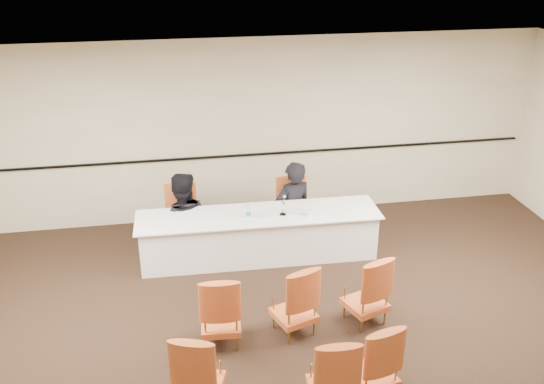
{
  "coord_description": "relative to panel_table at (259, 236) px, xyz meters",
  "views": [
    {
      "loc": [
        -1.12,
        -5.28,
        4.61
      ],
      "look_at": [
        0.28,
        2.6,
        1.02
      ],
      "focal_mm": 40.0,
      "sensor_mm": 36.0,
      "label": 1
    }
  ],
  "objects": [
    {
      "name": "floor",
      "position": [
        -0.08,
        -2.53,
        -0.36
      ],
      "size": [
        10.0,
        10.0,
        0.0
      ],
      "primitive_type": "plane",
      "color": "black",
      "rests_on": "ground"
    },
    {
      "name": "ceiling",
      "position": [
        -0.08,
        -2.53,
        2.64
      ],
      "size": [
        10.0,
        10.0,
        0.0
      ],
      "primitive_type": "plane",
      "rotation": [
        3.14,
        0.0,
        0.0
      ],
      "color": "white",
      "rests_on": "ground"
    },
    {
      "name": "wall_back",
      "position": [
        -0.08,
        1.47,
        1.14
      ],
      "size": [
        10.0,
        0.04,
        3.0
      ],
      "primitive_type": "cube",
      "color": "beige",
      "rests_on": "ground"
    },
    {
      "name": "wall_rail",
      "position": [
        -0.08,
        1.43,
        0.74
      ],
      "size": [
        9.8,
        0.04,
        0.03
      ],
      "primitive_type": "cube",
      "color": "black",
      "rests_on": "wall_back"
    },
    {
      "name": "panel_table",
      "position": [
        0.0,
        0.0,
        0.0
      ],
      "size": [
        3.57,
        0.91,
        0.71
      ],
      "primitive_type": null,
      "rotation": [
        0.0,
        0.0,
        -0.02
      ],
      "color": "white",
      "rests_on": "ground"
    },
    {
      "name": "panelist_main",
      "position": [
        0.62,
        0.52,
        0.05
      ],
      "size": [
        0.73,
        0.59,
        1.75
      ],
      "primitive_type": "imported",
      "rotation": [
        0.0,
        0.0,
        3.45
      ],
      "color": "black",
      "rests_on": "ground"
    },
    {
      "name": "panelist_main_chair",
      "position": [
        0.62,
        0.52,
        0.12
      ],
      "size": [
        0.51,
        0.51,
        0.95
      ],
      "primitive_type": null,
      "rotation": [
        0.0,
        0.0,
        -0.02
      ],
      "color": "#AB4C1E",
      "rests_on": "ground"
    },
    {
      "name": "panelist_second",
      "position": [
        -1.1,
        0.56,
        -0.04
      ],
      "size": [
        0.87,
        0.69,
        1.77
      ],
      "primitive_type": "imported",
      "rotation": [
        0.0,
        0.0,
        3.16
      ],
      "color": "black",
      "rests_on": "ground"
    },
    {
      "name": "panelist_second_chair",
      "position": [
        -1.1,
        0.56,
        0.12
      ],
      "size": [
        0.51,
        0.51,
        0.95
      ],
      "primitive_type": null,
      "rotation": [
        0.0,
        0.0,
        -0.02
      ],
      "color": "#AB4C1E",
      "rests_on": "ground"
    },
    {
      "name": "papers",
      "position": [
        0.55,
        -0.01,
        0.36
      ],
      "size": [
        0.3,
        0.22,
        0.0
      ],
      "primitive_type": "cube",
      "rotation": [
        0.0,
        0.0,
        -0.01
      ],
      "color": "silver",
      "rests_on": "panel_table"
    },
    {
      "name": "microphone",
      "position": [
        0.34,
        -0.08,
        0.48
      ],
      "size": [
        0.15,
        0.21,
        0.26
      ],
      "primitive_type": null,
      "rotation": [
        0.0,
        0.0,
        -0.35
      ],
      "color": "black",
      "rests_on": "panel_table"
    },
    {
      "name": "water_bottle",
      "position": [
        -0.16,
        -0.07,
        0.47
      ],
      "size": [
        0.08,
        0.08,
        0.23
      ],
      "primitive_type": null,
      "rotation": [
        0.0,
        0.0,
        -0.13
      ],
      "color": "teal",
      "rests_on": "panel_table"
    },
    {
      "name": "drinking_glass",
      "position": [
        0.07,
        -0.14,
        0.41
      ],
      "size": [
        0.07,
        0.07,
        0.1
      ],
      "primitive_type": "cylinder",
      "rotation": [
        0.0,
        0.0,
        -0.12
      ],
      "color": "silver",
      "rests_on": "panel_table"
    },
    {
      "name": "coffee_cup",
      "position": [
        0.71,
        -0.18,
        0.42
      ],
      "size": [
        0.11,
        0.11,
        0.13
      ],
      "primitive_type": "cylinder",
      "rotation": [
        0.0,
        0.0,
        -0.3
      ],
      "color": "white",
      "rests_on": "panel_table"
    },
    {
      "name": "aud_chair_front_left",
      "position": [
        -0.76,
        -1.91,
        0.12
      ],
      "size": [
        0.54,
        0.54,
        0.95
      ],
      "primitive_type": null,
      "rotation": [
        0.0,
        0.0,
        -0.08
      ],
      "color": "#AB4C1E",
      "rests_on": "ground"
    },
    {
      "name": "aud_chair_front_mid",
      "position": [
        0.13,
        -1.86,
        0.12
      ],
      "size": [
        0.64,
        0.64,
        0.95
      ],
      "primitive_type": null,
      "rotation": [
        0.0,
        0.0,
        0.34
      ],
      "color": "#AB4C1E",
      "rests_on": "ground"
    },
    {
      "name": "aud_chair_front_right",
      "position": [
        1.05,
        -1.81,
        0.12
      ],
      "size": [
        0.64,
        0.64,
        0.95
      ],
      "primitive_type": null,
      "rotation": [
        0.0,
        0.0,
        0.35
      ],
      "color": "#AB4C1E",
      "rests_on": "ground"
    },
    {
      "name": "aud_chair_back_left",
      "position": [
        -1.08,
        -2.9,
        0.12
      ],
      "size": [
        0.63,
        0.63,
        0.95
      ],
      "primitive_type": null,
      "rotation": [
        0.0,
        0.0,
        -0.32
      ],
      "color": "#AB4C1E",
      "rests_on": "ground"
    },
    {
      "name": "aud_chair_back_mid",
      "position": [
        0.24,
        -3.2,
        0.12
      ],
      "size": [
        0.52,
        0.52,
        0.95
      ],
      "primitive_type": null,
      "rotation": [
        0.0,
        0.0,
        -0.04
      ],
      "color": "#AB4C1E",
      "rests_on": "ground"
    },
    {
      "name": "aud_chair_back_right",
      "position": [
        0.7,
        -3.08,
        0.12
      ],
      "size": [
        0.61,
        0.61,
        0.95
      ],
      "primitive_type": null,
      "rotation": [
        0.0,
        0.0,
        0.26
      ],
      "color": "#AB4C1E",
      "rests_on": "ground"
    }
  ]
}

